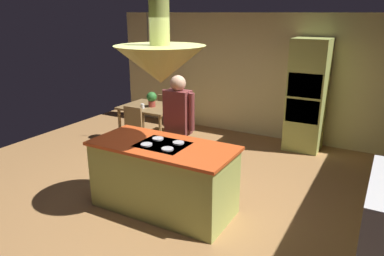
% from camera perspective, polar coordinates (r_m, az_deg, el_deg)
% --- Properties ---
extents(ground, '(8.16, 8.16, 0.00)m').
position_cam_1_polar(ground, '(5.22, -3.17, -11.54)').
color(ground, '#9E7042').
extents(wall_back, '(6.80, 0.10, 2.55)m').
position_cam_1_polar(wall_back, '(7.78, 10.50, 8.05)').
color(wall_back, beige).
rests_on(wall_back, ground).
extents(kitchen_island, '(1.91, 0.89, 0.95)m').
position_cam_1_polar(kitchen_island, '(4.85, -4.54, -7.70)').
color(kitchen_island, '#A8B259').
rests_on(kitchen_island, ground).
extents(oven_tower, '(0.66, 0.62, 2.11)m').
position_cam_1_polar(oven_tower, '(7.16, 17.68, 4.88)').
color(oven_tower, '#A8B259').
rests_on(oven_tower, ground).
extents(dining_table, '(1.10, 0.89, 0.76)m').
position_cam_1_polar(dining_table, '(7.33, -6.56, 2.71)').
color(dining_table, olive).
rests_on(dining_table, ground).
extents(person_at_island, '(0.53, 0.23, 1.70)m').
position_cam_1_polar(person_at_island, '(5.33, -2.16, 0.62)').
color(person_at_island, tan).
rests_on(person_at_island, ground).
extents(range_hood, '(1.10, 1.10, 1.00)m').
position_cam_1_polar(range_hood, '(4.42, -5.02, 10.32)').
color(range_hood, '#A8B259').
extents(pendant_light_over_table, '(0.32, 0.32, 0.82)m').
position_cam_1_polar(pendant_light_over_table, '(7.11, -6.91, 12.09)').
color(pendant_light_over_table, '#E0B266').
extents(chair_facing_island, '(0.40, 0.40, 0.87)m').
position_cam_1_polar(chair_facing_island, '(6.86, -9.75, 0.16)').
color(chair_facing_island, olive).
rests_on(chair_facing_island, ground).
extents(chair_by_back_wall, '(0.40, 0.40, 0.87)m').
position_cam_1_polar(chair_by_back_wall, '(7.90, -3.70, 2.72)').
color(chair_by_back_wall, olive).
rests_on(chair_by_back_wall, ground).
extents(potted_plant_on_table, '(0.20, 0.20, 0.30)m').
position_cam_1_polar(potted_plant_on_table, '(7.21, -6.37, 4.66)').
color(potted_plant_on_table, '#99382D').
rests_on(potted_plant_on_table, dining_table).
extents(cup_on_table, '(0.07, 0.07, 0.09)m').
position_cam_1_polar(cup_on_table, '(7.13, -7.80, 3.44)').
color(cup_on_table, white).
rests_on(cup_on_table, dining_table).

